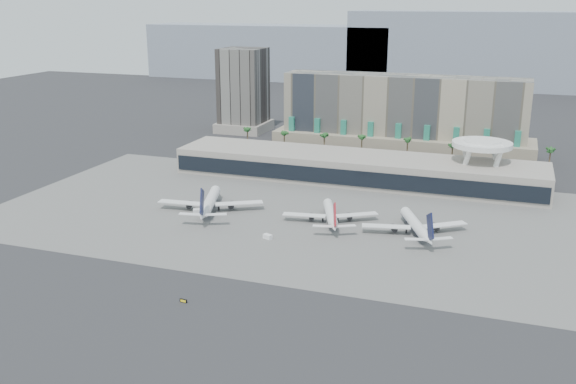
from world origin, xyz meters
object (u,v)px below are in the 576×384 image
(service_vehicle_a, at_px, (199,212))
(service_vehicle_b, at_px, (268,237))
(airliner_centre, at_px, (331,214))
(airliner_left, at_px, (210,202))
(taxiway_sign, at_px, (183,301))
(airliner_right, at_px, (416,225))

(service_vehicle_a, distance_m, service_vehicle_b, 38.07)
(airliner_centre, height_order, service_vehicle_a, airliner_centre)
(airliner_centre, distance_m, service_vehicle_a, 51.72)
(airliner_left, height_order, taxiway_sign, airliner_left)
(service_vehicle_b, height_order, taxiway_sign, service_vehicle_b)
(airliner_centre, bearing_deg, service_vehicle_b, -144.19)
(airliner_left, xyz_separation_m, service_vehicle_a, (-1.82, -5.71, -2.62))
(airliner_right, bearing_deg, airliner_centre, 152.70)
(airliner_left, distance_m, service_vehicle_b, 39.31)
(airliner_left, relative_size, airliner_right, 1.13)
(service_vehicle_a, bearing_deg, service_vehicle_b, -46.39)
(service_vehicle_a, bearing_deg, airliner_right, -17.50)
(taxiway_sign, bearing_deg, airliner_right, 59.67)
(service_vehicle_a, bearing_deg, taxiway_sign, -88.68)
(airliner_left, height_order, airliner_centre, airliner_left)
(airliner_right, relative_size, service_vehicle_a, 7.72)
(airliner_right, height_order, service_vehicle_a, airliner_right)
(airliner_centre, relative_size, service_vehicle_b, 11.33)
(service_vehicle_a, height_order, service_vehicle_b, service_vehicle_a)
(airliner_centre, bearing_deg, airliner_left, 163.01)
(service_vehicle_b, bearing_deg, airliner_centre, 78.55)
(airliner_right, distance_m, service_vehicle_b, 53.52)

